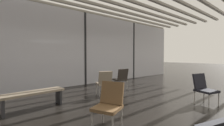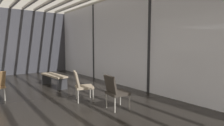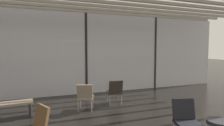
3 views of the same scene
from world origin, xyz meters
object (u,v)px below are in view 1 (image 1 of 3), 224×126
(parked_airplane, at_px, (31,49))
(lounge_chair_4, at_px, (121,78))
(lounge_chair_1, at_px, (104,81))
(lounge_chair_2, at_px, (109,102))
(lounge_chair_0, at_px, (204,87))
(waiting_bench, at_px, (34,95))

(parked_airplane, height_order, lounge_chair_4, parked_airplane)
(lounge_chair_1, bearing_deg, parked_airplane, -66.64)
(lounge_chair_2, distance_m, lounge_chair_4, 3.43)
(lounge_chair_0, xyz_separation_m, lounge_chair_4, (-0.47, 2.96, 0.00))
(waiting_bench, bearing_deg, lounge_chair_2, 108.23)
(lounge_chair_1, height_order, waiting_bench, lounge_chair_1)
(parked_airplane, height_order, lounge_chair_0, parked_airplane)
(lounge_chair_0, bearing_deg, waiting_bench, 160.88)
(lounge_chair_0, height_order, waiting_bench, lounge_chair_0)
(lounge_chair_4, xyz_separation_m, waiting_bench, (-3.40, -0.31, -0.13))
(parked_airplane, relative_size, lounge_chair_4, 16.25)
(lounge_chair_4, distance_m, waiting_bench, 3.42)
(lounge_chair_2, bearing_deg, lounge_chair_1, 120.54)
(lounge_chair_1, distance_m, lounge_chair_4, 1.18)
(parked_airplane, relative_size, lounge_chair_2, 16.25)
(parked_airplane, xyz_separation_m, lounge_chair_2, (-0.82, -10.40, -1.46))
(lounge_chair_2, bearing_deg, waiting_bench, 178.95)
(lounge_chair_0, relative_size, lounge_chair_1, 1.00)
(waiting_bench, bearing_deg, parked_airplane, -107.06)
(parked_airplane, bearing_deg, lounge_chair_2, -94.51)
(lounge_chair_1, xyz_separation_m, lounge_chair_4, (1.13, 0.33, 0.00))
(parked_airplane, distance_m, lounge_chair_2, 10.53)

